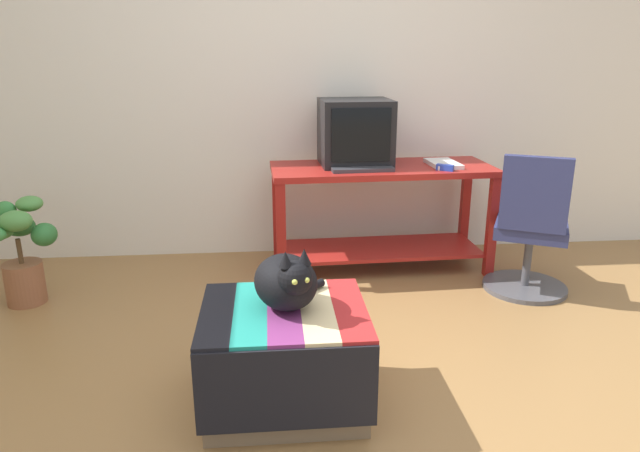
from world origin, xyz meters
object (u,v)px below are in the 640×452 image
object	(u,v)px
keyboard	(362,169)
stapler	(445,168)
tv_monitor	(355,133)
office_chair	(530,234)
ottoman_with_blanket	(285,357)
desk	(381,199)
potted_plant	(22,251)
book	(443,164)
cat	(287,281)

from	to	relation	value
keyboard	stapler	world-z (taller)	stapler
tv_monitor	office_chair	distance (m)	1.29
office_chair	stapler	size ratio (longest dim) A/B	8.09
tv_monitor	ottoman_with_blanket	size ratio (longest dim) A/B	0.70
desk	keyboard	world-z (taller)	keyboard
ottoman_with_blanket	potted_plant	xyz separation A→B (m)	(-1.52, 1.18, 0.11)
keyboard	ottoman_with_blanket	size ratio (longest dim) A/B	0.58
book	office_chair	world-z (taller)	office_chair
potted_plant	keyboard	bearing A→B (deg)	6.81
ottoman_with_blanket	cat	distance (m)	0.34
keyboard	potted_plant	world-z (taller)	keyboard
tv_monitor	keyboard	distance (m)	0.29
desk	tv_monitor	bearing A→B (deg)	152.41
tv_monitor	stapler	size ratio (longest dim) A/B	4.36
tv_monitor	book	world-z (taller)	tv_monitor
book	ottoman_with_blanket	size ratio (longest dim) A/B	0.43
desk	keyboard	distance (m)	0.32
book	ottoman_with_blanket	bearing A→B (deg)	-129.76
cat	office_chair	distance (m)	1.85
ottoman_with_blanket	desk	bearing A→B (deg)	65.51
ottoman_with_blanket	potted_plant	size ratio (longest dim) A/B	1.07
cat	office_chair	bearing A→B (deg)	16.67
book	office_chair	size ratio (longest dim) A/B	0.34
keyboard	cat	bearing A→B (deg)	-114.07
tv_monitor	cat	size ratio (longest dim) A/B	1.20
desk	ottoman_with_blanket	bearing A→B (deg)	-116.61
tv_monitor	stapler	distance (m)	0.64
stapler	desk	bearing A→B (deg)	96.94
book	cat	bearing A→B (deg)	-129.54
office_chair	potted_plant	bearing A→B (deg)	23.54
book	potted_plant	bearing A→B (deg)	-175.96
ottoman_with_blanket	potted_plant	distance (m)	1.92
desk	book	bearing A→B (deg)	-5.96
tv_monitor	keyboard	bearing A→B (deg)	-88.04
book	cat	world-z (taller)	book
desk	stapler	distance (m)	0.49
desk	cat	size ratio (longest dim) A/B	3.76
potted_plant	stapler	distance (m)	2.64
tv_monitor	ottoman_with_blanket	xyz separation A→B (m)	(-0.54, -1.64, -0.71)
office_chair	desk	bearing A→B (deg)	-5.72
ottoman_with_blanket	office_chair	xyz separation A→B (m)	(1.54, 1.04, 0.16)
ottoman_with_blanket	cat	world-z (taller)	cat
book	potted_plant	distance (m)	2.69
desk	stapler	world-z (taller)	stapler
desk	book	world-z (taller)	book
cat	potted_plant	world-z (taller)	cat
keyboard	potted_plant	size ratio (longest dim) A/B	0.62
ottoman_with_blanket	cat	size ratio (longest dim) A/B	1.73
cat	stapler	bearing A→B (deg)	34.58
desk	cat	world-z (taller)	cat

